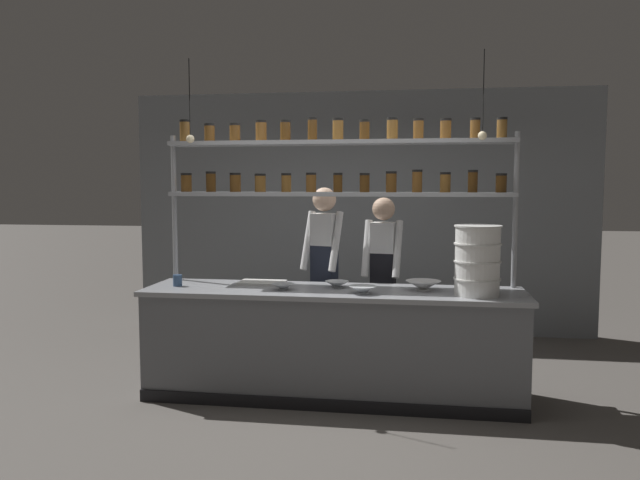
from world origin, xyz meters
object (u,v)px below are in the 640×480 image
(serving_cup_front, at_px, (178,280))
(cutting_board, at_px, (262,283))
(spice_shelf_unit, at_px, (336,171))
(container_stack, at_px, (477,260))
(chef_left, at_px, (324,265))
(prep_bowl_center_back, at_px, (337,284))
(prep_bowl_near_left, at_px, (423,286))
(prep_bowl_near_right, at_px, (283,287))
(prep_bowl_center_front, at_px, (363,290))
(chef_center, at_px, (383,273))

(serving_cup_front, bearing_deg, cutting_board, 17.57)
(spice_shelf_unit, xyz_separation_m, container_stack, (1.18, -0.44, -0.71))
(chef_left, xyz_separation_m, prep_bowl_center_back, (0.20, -0.60, -0.08))
(spice_shelf_unit, bearing_deg, chef_left, 113.32)
(prep_bowl_near_left, relative_size, prep_bowl_near_right, 1.53)
(cutting_board, distance_m, prep_bowl_near_left, 1.41)
(chef_left, distance_m, prep_bowl_center_front, 0.97)
(spice_shelf_unit, relative_size, chef_left, 1.73)
(prep_bowl_center_front, bearing_deg, chef_left, 117.08)
(chef_center, xyz_separation_m, container_stack, (0.78, -0.82, 0.23))
(cutting_board, xyz_separation_m, prep_bowl_near_left, (1.40, -0.11, 0.03))
(prep_bowl_center_back, bearing_deg, prep_bowl_near_right, -156.70)
(prep_bowl_center_back, relative_size, serving_cup_front, 2.07)
(prep_bowl_center_front, xyz_separation_m, prep_bowl_near_right, (-0.67, 0.08, -0.00))
(spice_shelf_unit, xyz_separation_m, cutting_board, (-0.63, -0.15, -0.98))
(prep_bowl_center_back, bearing_deg, prep_bowl_center_front, -47.30)
(container_stack, xyz_separation_m, prep_bowl_center_front, (-0.90, -0.06, -0.25))
(chef_center, relative_size, container_stack, 3.01)
(spice_shelf_unit, height_order, prep_bowl_near_right, spice_shelf_unit)
(container_stack, bearing_deg, prep_bowl_near_left, 157.00)
(cutting_board, distance_m, prep_bowl_center_front, 0.98)
(chef_center, xyz_separation_m, serving_cup_front, (-1.73, -0.75, 0.00))
(chef_center, height_order, prep_bowl_near_left, chef_center)
(chef_center, bearing_deg, spice_shelf_unit, -128.42)
(chef_left, distance_m, serving_cup_front, 1.38)
(cutting_board, bearing_deg, spice_shelf_unit, 13.46)
(chef_left, height_order, prep_bowl_center_front, chef_left)
(prep_bowl_near_right, distance_m, serving_cup_front, 0.94)
(container_stack, distance_m, prep_bowl_near_left, 0.51)
(chef_left, bearing_deg, prep_bowl_center_front, -47.38)
(prep_bowl_near_right, bearing_deg, spice_shelf_unit, 47.63)
(prep_bowl_center_back, height_order, prep_bowl_near_right, prep_bowl_center_back)
(chef_center, relative_size, prep_bowl_center_back, 8.20)
(spice_shelf_unit, relative_size, serving_cup_front, 31.11)
(container_stack, height_order, prep_bowl_center_front, container_stack)
(cutting_board, relative_size, prep_bowl_near_left, 1.37)
(prep_bowl_near_left, xyz_separation_m, prep_bowl_center_back, (-0.73, 0.02, -0.01))
(spice_shelf_unit, bearing_deg, prep_bowl_near_left, -18.87)
(chef_left, xyz_separation_m, prep_bowl_center_front, (0.44, -0.86, -0.08))
(chef_left, distance_m, container_stack, 1.57)
(cutting_board, bearing_deg, prep_bowl_center_front, -20.76)
(serving_cup_front, bearing_deg, prep_bowl_center_back, 5.55)
(chef_left, bearing_deg, prep_bowl_near_left, -18.48)
(chef_left, bearing_deg, serving_cup_front, -132.46)
(spice_shelf_unit, bearing_deg, prep_bowl_center_back, -79.73)
(cutting_board, bearing_deg, container_stack, -8.99)
(prep_bowl_near_right, bearing_deg, chef_center, 45.70)
(prep_bowl_near_left, bearing_deg, prep_bowl_center_back, 178.04)
(chef_left, height_order, chef_center, chef_left)
(chef_left, bearing_deg, prep_bowl_near_right, -90.82)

